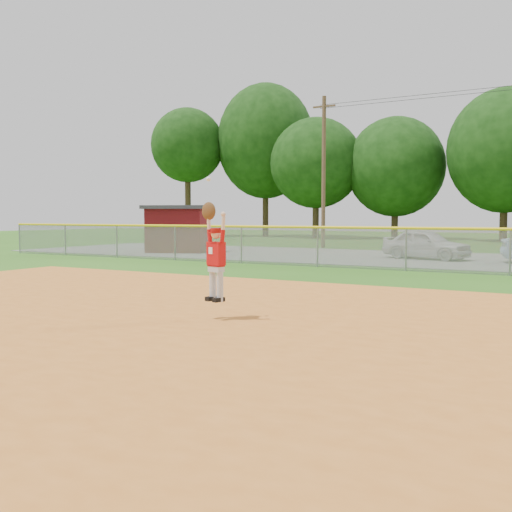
# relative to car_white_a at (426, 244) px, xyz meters

# --- Properties ---
(ground) EXTENTS (120.00, 120.00, 0.00)m
(ground) POSITION_rel_car_white_a_xyz_m (0.53, -15.64, -0.68)
(ground) COLOR #2A5C15
(ground) RESTS_ON ground
(clay_infield) EXTENTS (24.00, 16.00, 0.04)m
(clay_infield) POSITION_rel_car_white_a_xyz_m (0.53, -18.64, -0.66)
(clay_infield) COLOR #BF6722
(clay_infield) RESTS_ON ground
(parking_strip) EXTENTS (44.00, 10.00, 0.03)m
(parking_strip) POSITION_rel_car_white_a_xyz_m (0.53, 0.36, -0.67)
(parking_strip) COLOR slate
(parking_strip) RESTS_ON ground
(car_white_a) EXTENTS (4.09, 2.50, 1.30)m
(car_white_a) POSITION_rel_car_white_a_xyz_m (0.00, 0.00, 0.00)
(car_white_a) COLOR silver
(car_white_a) RESTS_ON parking_strip
(utility_shed) EXTENTS (3.97, 3.54, 2.47)m
(utility_shed) POSITION_rel_car_white_a_xyz_m (-12.56, -1.26, 0.58)
(utility_shed) COLOR #520B0E
(utility_shed) RESTS_ON ground
(outfield_fence) EXTENTS (40.06, 0.10, 1.55)m
(outfield_fence) POSITION_rel_car_white_a_xyz_m (0.53, -5.64, 0.20)
(outfield_fence) COLOR gray
(outfield_fence) RESTS_ON ground
(power_lines) EXTENTS (19.40, 0.24, 9.00)m
(power_lines) POSITION_rel_car_white_a_xyz_m (1.53, 6.36, 4.00)
(power_lines) COLOR #4C3823
(power_lines) RESTS_ON ground
(ballplayer) EXTENTS (0.60, 0.34, 2.27)m
(ballplayer) POSITION_rel_car_white_a_xyz_m (-0.12, -16.87, 0.58)
(ballplayer) COLOR silver
(ballplayer) RESTS_ON ground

